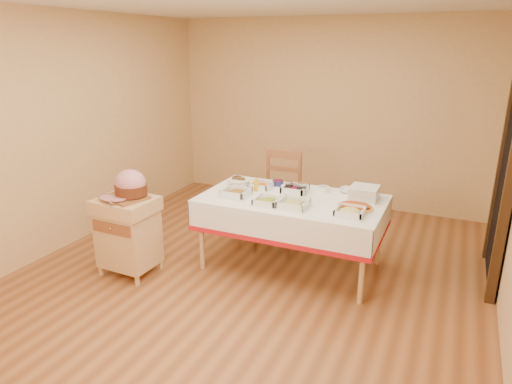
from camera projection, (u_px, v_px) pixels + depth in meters
room_shell at (252, 148)px, 4.27m from camera, size 5.00×5.00×5.00m
doorway at (508, 170)px, 4.24m from camera, size 0.09×1.10×2.20m
dining_table at (292, 213)px, 4.63m from camera, size 1.82×1.02×0.76m
butcher_cart at (128, 231)px, 4.55m from camera, size 0.57×0.49×0.79m
dining_chair at (279, 195)px, 5.36m from camera, size 0.49×0.47×1.04m
ham_on_board at (130, 186)px, 4.42m from camera, size 0.44×0.42×0.29m
serving_dish_a at (236, 193)px, 4.62m from camera, size 0.26×0.25×0.11m
serving_dish_b at (267, 201)px, 4.39m from camera, size 0.23×0.23×0.09m
serving_dish_c at (293, 204)px, 4.30m from camera, size 0.26×0.26×0.11m
serving_dish_d at (350, 212)px, 4.11m from camera, size 0.25×0.25×0.09m
serving_dish_e at (261, 186)px, 4.86m from camera, size 0.22×0.21×0.10m
serving_dish_f at (295, 190)px, 4.71m from camera, size 0.25×0.24×0.12m
small_bowl_left at (237, 179)px, 5.10m from camera, size 0.13×0.13×0.06m
small_bowl_mid at (278, 183)px, 4.98m from camera, size 0.13×0.13×0.05m
small_bowl_right at (324, 189)px, 4.76m from camera, size 0.12×0.12×0.06m
bowl_white_imported at (288, 187)px, 4.86m from camera, size 0.16×0.16×0.04m
bowl_small_imported at (347, 190)px, 4.74m from camera, size 0.17×0.17×0.05m
preserve_jar_left at (289, 187)px, 4.75m from camera, size 0.09×0.09×0.11m
preserve_jar_right at (302, 189)px, 4.66m from camera, size 0.10×0.10×0.13m
mustard_bottle at (256, 185)px, 4.77m from camera, size 0.05×0.05×0.16m
bread_basket at (238, 183)px, 4.90m from camera, size 0.24×0.24×0.10m
plate_stack at (364, 193)px, 4.52m from camera, size 0.27×0.27×0.13m
brass_platter at (355, 207)px, 4.27m from camera, size 0.33×0.24×0.04m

